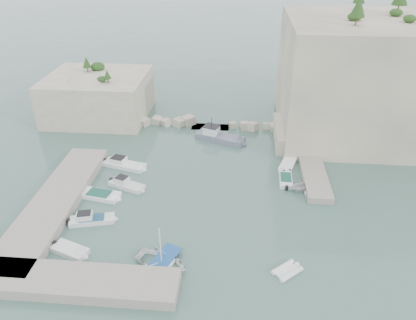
# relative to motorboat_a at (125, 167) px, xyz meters

# --- Properties ---
(ground) EXTENTS (400.00, 400.00, 0.00)m
(ground) POSITION_rel_motorboat_a_xyz_m (11.47, -8.46, 0.00)
(ground) COLOR #44665C
(ground) RESTS_ON ground
(cliff_east) EXTENTS (26.00, 22.00, 17.00)m
(cliff_east) POSITION_rel_motorboat_a_xyz_m (34.47, 14.54, 8.50)
(cliff_east) COLOR beige
(cliff_east) RESTS_ON ground
(cliff_terrace) EXTENTS (8.00, 10.00, 2.50)m
(cliff_terrace) POSITION_rel_motorboat_a_xyz_m (24.47, 9.54, 1.25)
(cliff_terrace) COLOR beige
(cliff_terrace) RESTS_ON ground
(outcrop_west) EXTENTS (16.00, 14.00, 7.00)m
(outcrop_west) POSITION_rel_motorboat_a_xyz_m (-8.53, 16.54, 3.50)
(outcrop_west) COLOR beige
(outcrop_west) RESTS_ON ground
(quay_west) EXTENTS (5.00, 24.00, 1.10)m
(quay_west) POSITION_rel_motorboat_a_xyz_m (-5.53, -9.46, 0.55)
(quay_west) COLOR #9E9689
(quay_west) RESTS_ON ground
(quay_south) EXTENTS (18.00, 4.00, 1.10)m
(quay_south) POSITION_rel_motorboat_a_xyz_m (1.47, -20.96, 0.55)
(quay_south) COLOR #9E9689
(quay_south) RESTS_ON ground
(ledge_east) EXTENTS (3.00, 16.00, 0.80)m
(ledge_east) POSITION_rel_motorboat_a_xyz_m (24.97, 1.54, 0.40)
(ledge_east) COLOR #9E9689
(ledge_east) RESTS_ON ground
(breakwater) EXTENTS (28.00, 3.00, 1.40)m
(breakwater) POSITION_rel_motorboat_a_xyz_m (10.47, 13.54, 0.70)
(breakwater) COLOR beige
(breakwater) RESTS_ON ground
(motorboat_a) EXTENTS (6.66, 3.46, 1.40)m
(motorboat_a) POSITION_rel_motorboat_a_xyz_m (0.00, 0.00, 0.00)
(motorboat_a) COLOR white
(motorboat_a) RESTS_ON ground
(motorboat_b) EXTENTS (5.24, 3.37, 1.40)m
(motorboat_b) POSITION_rel_motorboat_a_xyz_m (1.60, -4.84, 0.00)
(motorboat_b) COLOR silver
(motorboat_b) RESTS_ON ground
(motorboat_c) EXTENTS (5.68, 2.95, 0.70)m
(motorboat_c) POSITION_rel_motorboat_a_xyz_m (-1.12, -7.16, 0.00)
(motorboat_c) COLOR white
(motorboat_c) RESTS_ON ground
(motorboat_d) EXTENTS (5.47, 2.75, 1.40)m
(motorboat_d) POSITION_rel_motorboat_a_xyz_m (-0.38, -11.90, 0.00)
(motorboat_d) COLOR silver
(motorboat_d) RESTS_ON ground
(motorboat_e) EXTENTS (4.40, 3.01, 0.70)m
(motorboat_e) POSITION_rel_motorboat_a_xyz_m (-0.97, -16.72, 0.00)
(motorboat_e) COLOR silver
(motorboat_e) RESTS_ON ground
(rowboat) EXTENTS (6.40, 5.55, 1.11)m
(rowboat) POSITION_rel_motorboat_a_xyz_m (8.38, -17.72, 0.00)
(rowboat) COLOR white
(rowboat) RESTS_ON ground
(inflatable_dinghy) EXTENTS (3.17, 3.03, 0.44)m
(inflatable_dinghy) POSITION_rel_motorboat_a_xyz_m (20.15, -17.59, 0.00)
(inflatable_dinghy) COLOR white
(inflatable_dinghy) RESTS_ON ground
(tender_east_a) EXTENTS (3.82, 3.58, 1.62)m
(tender_east_a) POSITION_rel_motorboat_a_xyz_m (22.95, -3.68, 0.00)
(tender_east_a) COLOR silver
(tender_east_a) RESTS_ON ground
(tender_east_b) EXTENTS (1.67, 4.56, 0.70)m
(tender_east_b) POSITION_rel_motorboat_a_xyz_m (21.28, -1.71, 0.00)
(tender_east_b) COLOR white
(tender_east_b) RESTS_ON ground
(tender_east_c) EXTENTS (3.23, 5.46, 0.70)m
(tender_east_c) POSITION_rel_motorboat_a_xyz_m (21.95, 2.33, 0.00)
(tender_east_c) COLOR white
(tender_east_c) RESTS_ON ground
(tender_east_d) EXTENTS (4.28, 2.68, 1.55)m
(tender_east_d) POSITION_rel_motorboat_a_xyz_m (22.42, 5.15, 0.00)
(tender_east_d) COLOR white
(tender_east_d) RESTS_ON ground
(work_boat) EXTENTS (8.37, 5.14, 2.20)m
(work_boat) POSITION_rel_motorboat_a_xyz_m (12.33, 8.96, 0.00)
(work_boat) COLOR slate
(work_boat) RESTS_ON ground
(rowboat_mast) EXTENTS (0.10, 0.10, 4.20)m
(rowboat_mast) POSITION_rel_motorboat_a_xyz_m (8.38, -17.72, 2.65)
(rowboat_mast) COLOR white
(rowboat_mast) RESTS_ON rowboat
(vegetation) EXTENTS (53.48, 13.88, 13.40)m
(vegetation) POSITION_rel_motorboat_a_xyz_m (29.30, 15.95, 17.93)
(vegetation) COLOR #1E4219
(vegetation) RESTS_ON ground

